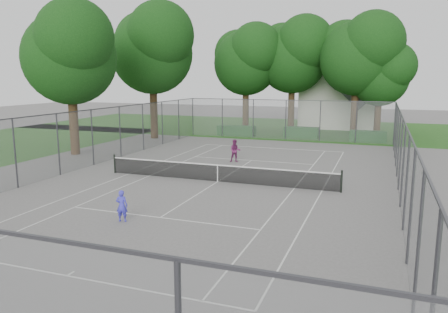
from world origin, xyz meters
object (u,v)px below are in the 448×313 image
(girl_player, at_px, (122,206))
(tennis_net, at_px, (218,172))
(house, at_px, (341,89))
(woman_player, at_px, (235,151))

(girl_player, bearing_deg, tennis_net, -111.52)
(tennis_net, distance_m, house, 29.19)
(tennis_net, distance_m, girl_player, 7.39)
(girl_player, bearing_deg, house, -110.02)
(girl_player, bearing_deg, woman_player, -103.73)
(house, xyz_separation_m, girl_player, (-4.78, -36.03, -3.53))
(house, relative_size, woman_player, 6.95)
(house, bearing_deg, girl_player, -97.56)
(girl_player, distance_m, woman_player, 12.83)
(tennis_net, height_order, girl_player, girl_player)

